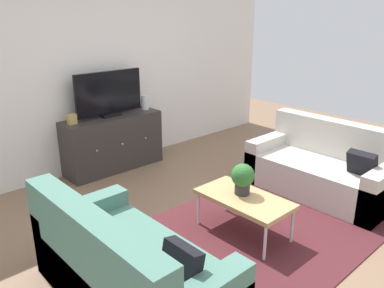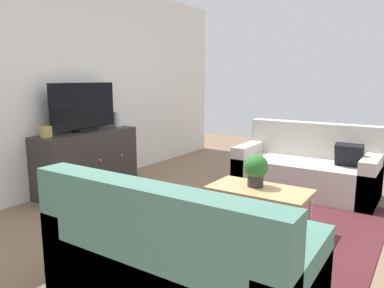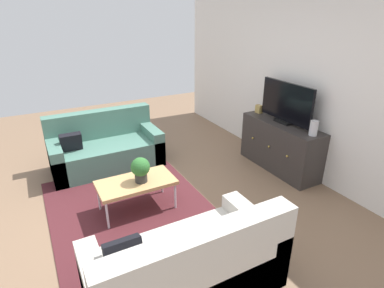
% 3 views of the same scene
% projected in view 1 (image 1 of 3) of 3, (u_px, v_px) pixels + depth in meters
% --- Properties ---
extents(ground_plane, '(10.00, 10.00, 0.00)m').
position_uv_depth(ground_plane, '(239.00, 230.00, 3.96)').
color(ground_plane, '#84664C').
extents(wall_back, '(6.40, 0.12, 2.70)m').
position_uv_depth(wall_back, '(100.00, 70.00, 5.29)').
color(wall_back, white).
rests_on(wall_back, ground_plane).
extents(area_rug, '(2.50, 1.90, 0.01)m').
position_uv_depth(area_rug, '(250.00, 235.00, 3.85)').
color(area_rug, '#4C1E23').
rests_on(area_rug, ground_plane).
extents(couch_left_side, '(0.83, 1.66, 0.85)m').
position_uv_depth(couch_left_side, '(123.00, 272.00, 2.87)').
color(couch_left_side, '#4C7A6B').
rests_on(couch_left_side, ground_plane).
extents(couch_right_side, '(0.83, 1.66, 0.85)m').
position_uv_depth(couch_right_side, '(324.00, 170.00, 4.72)').
color(couch_right_side, beige).
rests_on(couch_right_side, ground_plane).
extents(coffee_table, '(0.50, 0.93, 0.40)m').
position_uv_depth(coffee_table, '(244.00, 200.00, 3.78)').
color(coffee_table, tan).
rests_on(coffee_table, ground_plane).
extents(potted_plant, '(0.23, 0.23, 0.31)m').
position_uv_depth(potted_plant, '(243.00, 178.00, 3.78)').
color(potted_plant, '#2D2D2D').
rests_on(potted_plant, coffee_table).
extents(tv_console, '(1.37, 0.47, 0.76)m').
position_uv_depth(tv_console, '(113.00, 143.00, 5.39)').
color(tv_console, '#332D2B').
rests_on(tv_console, ground_plane).
extents(flat_screen_tv, '(0.97, 0.16, 0.61)m').
position_uv_depth(flat_screen_tv, '(109.00, 94.00, 5.18)').
color(flat_screen_tv, black).
rests_on(flat_screen_tv, tv_console).
extents(glass_vase, '(0.11, 0.11, 0.21)m').
position_uv_depth(glass_vase, '(145.00, 102.00, 5.60)').
color(glass_vase, silver).
rests_on(glass_vase, tv_console).
extents(mantel_clock, '(0.11, 0.07, 0.13)m').
position_uv_depth(mantel_clock, '(72.00, 119.00, 4.88)').
color(mantel_clock, tan).
rests_on(mantel_clock, tv_console).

